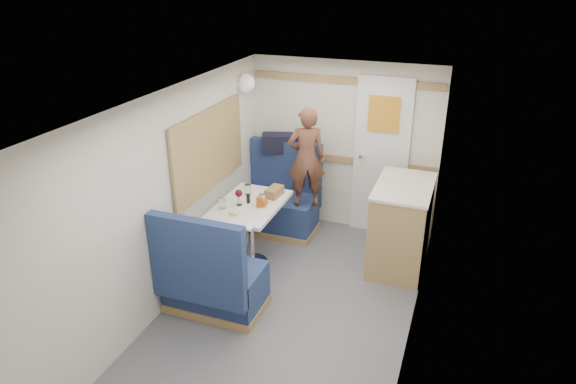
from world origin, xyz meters
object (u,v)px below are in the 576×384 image
at_px(duffel_bag, 281,143).
at_px(tray, 245,219).
at_px(dinette_table, 250,217).
at_px(pepper_grinder, 248,199).
at_px(dome_light, 246,83).
at_px(tumbler_left, 222,203).
at_px(galley_counter, 401,225).
at_px(tumbler_mid, 248,190).
at_px(bench_far, 280,206).
at_px(bench_near, 212,283).
at_px(person, 306,158).
at_px(beer_glass, 259,202).
at_px(tumbler_right, 262,199).
at_px(orange_fruit, 264,202).
at_px(cheese_block, 234,213).
at_px(wine_glass, 239,194).
at_px(bread_loaf, 274,192).
at_px(salt_grinder, 239,200).

relative_size(duffel_bag, tray, 1.17).
xyz_separation_m(dinette_table, tray, (0.11, -0.36, 0.16)).
bearing_deg(pepper_grinder, dinette_table, -23.32).
bearing_deg(dome_light, tumbler_left, -79.95).
height_order(galley_counter, tumbler_mid, galley_counter).
relative_size(bench_far, tumbler_left, 8.98).
bearing_deg(tumbler_left, bench_near, -72.97).
relative_size(person, beer_glass, 11.14).
bearing_deg(duffel_bag, tumbler_mid, -110.32).
bearing_deg(pepper_grinder, tumbler_right, 9.01).
bearing_deg(galley_counter, bench_far, 167.90).
distance_m(dinette_table, orange_fruit, 0.27).
distance_m(orange_fruit, cheese_block, 0.35).
height_order(dinette_table, tumbler_mid, tumbler_mid).
height_order(orange_fruit, beer_glass, beer_glass).
height_order(tray, beer_glass, beer_glass).
relative_size(galley_counter, cheese_block, 9.99).
bearing_deg(tumbler_right, dinette_table, -167.21).
height_order(dome_light, tumbler_right, dome_light).
bearing_deg(wine_glass, bench_near, -84.15).
height_order(dome_light, bread_loaf, dome_light).
bearing_deg(person, tray, 51.53).
relative_size(galley_counter, beer_glass, 9.07).
bearing_deg(bread_loaf, duffel_bag, 106.23).
xyz_separation_m(galley_counter, beer_glass, (-1.34, -0.59, 0.30)).
bearing_deg(duffel_bag, cheese_block, -106.06).
bearing_deg(cheese_block, bench_far, 89.34).
xyz_separation_m(tray, beer_glass, (0.01, 0.32, 0.04)).
bearing_deg(salt_grinder, tumbler_right, 20.53).
relative_size(tray, tumbler_left, 3.24).
distance_m(galley_counter, orange_fruit, 1.45).
relative_size(dinette_table, orange_fruit, 12.59).
bearing_deg(dome_light, dinette_table, -65.35).
bearing_deg(bench_near, wine_glass, 95.85).
distance_m(dinette_table, salt_grinder, 0.22).
bearing_deg(bench_near, beer_glass, 81.32).
distance_m(dinette_table, galley_counter, 1.57).
height_order(galley_counter, person, person).
xyz_separation_m(tumbler_left, salt_grinder, (0.11, 0.14, -0.02)).
height_order(bench_far, tumbler_right, bench_far).
xyz_separation_m(galley_counter, tumbler_mid, (-1.57, -0.35, 0.31)).
height_order(dome_light, tumbler_left, dome_light).
relative_size(duffel_bag, beer_glass, 4.38).
bearing_deg(dinette_table, bread_loaf, 56.25).
relative_size(duffel_bag, wine_glass, 2.64).
relative_size(tray, tumbler_mid, 3.35).
height_order(bench_far, bread_loaf, bench_far).
bearing_deg(dinette_table, tumbler_right, 12.79).
bearing_deg(dinette_table, dome_light, 114.65).
height_order(orange_fruit, tumbler_right, tumbler_right).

